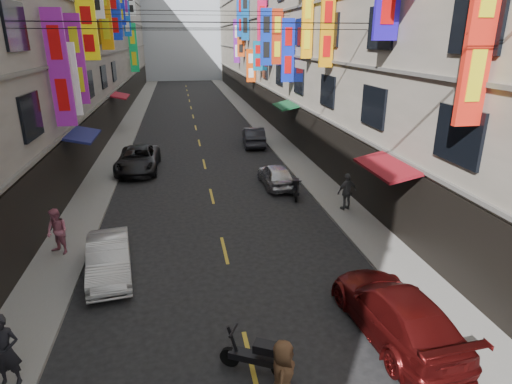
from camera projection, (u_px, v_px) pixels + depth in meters
name	position (u px, v px, depth m)	size (l,w,h in m)	color
sidewalk_left	(127.00, 129.00, 37.46)	(2.00, 90.00, 0.12)	slate
sidewalk_right	(261.00, 125.00, 39.45)	(2.00, 90.00, 0.12)	slate
building_row_left	(35.00, 12.00, 33.27)	(10.14, 90.00, 19.00)	gray
building_row_right	(329.00, 15.00, 37.25)	(10.14, 90.00, 19.00)	#A99C8D
haze_block	(181.00, 19.00, 81.05)	(18.00, 8.00, 22.00)	#AFB7C3
shop_signage	(192.00, 13.00, 29.02)	(14.00, 55.00, 12.06)	blue
street_awnings	(183.00, 131.00, 22.44)	(13.99, 35.20, 0.41)	#164B14
overhead_cables	(198.00, 16.00, 24.38)	(14.00, 38.04, 1.24)	black
lane_markings	(197.00, 135.00, 35.70)	(0.12, 80.20, 0.01)	gold
scooter_crossing	(257.00, 356.00, 10.20)	(1.65, 0.96, 1.14)	black
scooter_far_right	(296.00, 189.00, 21.54)	(0.68, 1.78, 1.14)	black
car_left_mid	(109.00, 258.00, 14.33)	(1.35, 3.86, 1.27)	silver
car_left_far	(138.00, 159.00, 25.77)	(2.37, 5.13, 1.43)	black
car_right_near	(396.00, 312.00, 11.42)	(1.98, 4.87, 1.41)	#560E0E
car_right_mid	(276.00, 175.00, 23.12)	(1.48, 3.68, 1.25)	silver
car_right_far	(254.00, 136.00, 31.88)	(1.47, 4.20, 1.38)	#25262D
pedestrian_lnear	(5.00, 351.00, 9.52)	(0.66, 0.60, 1.81)	black
pedestrian_lfar	(57.00, 232.00, 15.49)	(0.84, 0.58, 1.73)	#C46780
pedestrian_rfar	(347.00, 192.00, 19.54)	(1.02, 0.58, 1.74)	#4F5052
pedestrian_crossing	(283.00, 376.00, 9.06)	(0.83, 0.57, 1.70)	#543721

